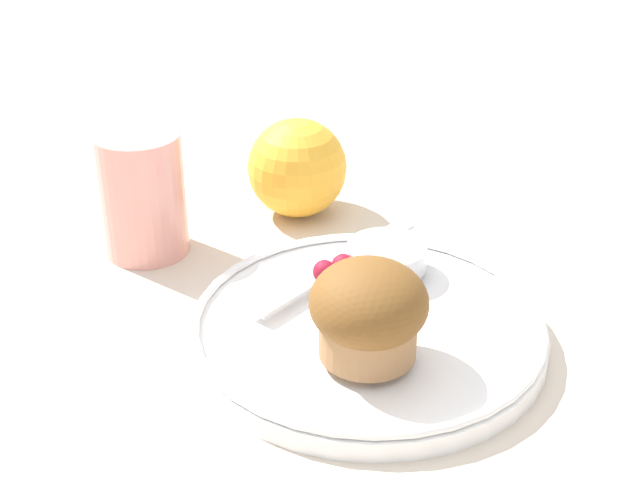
# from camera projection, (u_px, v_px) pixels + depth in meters

# --- Properties ---
(ground_plane) EXTENTS (3.00, 3.00, 0.00)m
(ground_plane) POSITION_uv_depth(u_px,v_px,m) (353.00, 345.00, 0.61)
(ground_plane) COLOR beige
(plate) EXTENTS (0.25, 0.25, 0.02)m
(plate) POSITION_uv_depth(u_px,v_px,m) (368.00, 328.00, 0.61)
(plate) COLOR white
(plate) RESTS_ON ground_plane
(muffin) EXTENTS (0.08, 0.08, 0.06)m
(muffin) POSITION_uv_depth(u_px,v_px,m) (368.00, 312.00, 0.56)
(muffin) COLOR #9E7047
(muffin) RESTS_ON plate
(cream_ramekin) EXTENTS (0.06, 0.06, 0.02)m
(cream_ramekin) POSITION_uv_depth(u_px,v_px,m) (387.00, 255.00, 0.66)
(cream_ramekin) COLOR silver
(cream_ramekin) RESTS_ON plate
(berry_pair) EXTENTS (0.03, 0.02, 0.02)m
(berry_pair) POSITION_uv_depth(u_px,v_px,m) (334.00, 268.00, 0.65)
(berry_pair) COLOR maroon
(berry_pair) RESTS_ON plate
(butter_knife) EXTENTS (0.17, 0.06, 0.00)m
(butter_knife) POSITION_uv_depth(u_px,v_px,m) (338.00, 265.00, 0.67)
(butter_knife) COLOR silver
(butter_knife) RESTS_ON plate
(orange_fruit) EXTENTS (0.09, 0.09, 0.09)m
(orange_fruit) POSITION_uv_depth(u_px,v_px,m) (297.00, 168.00, 0.77)
(orange_fruit) COLOR #F4A82D
(orange_fruit) RESTS_ON ground_plane
(juice_glass) EXTENTS (0.07, 0.07, 0.10)m
(juice_glass) POSITION_uv_depth(u_px,v_px,m) (143.00, 194.00, 0.71)
(juice_glass) COLOR #E5998C
(juice_glass) RESTS_ON ground_plane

